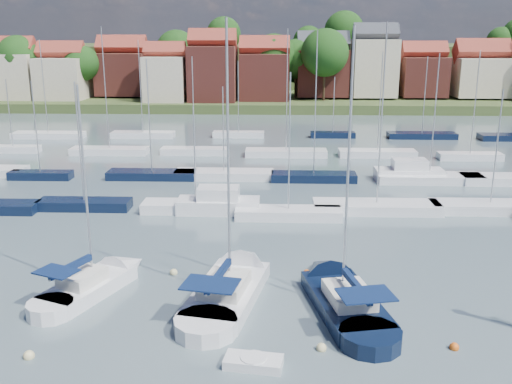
{
  "coord_description": "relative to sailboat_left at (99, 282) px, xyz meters",
  "views": [
    {
      "loc": [
        -0.37,
        -26.47,
        14.69
      ],
      "look_at": [
        -1.88,
        14.0,
        3.51
      ],
      "focal_mm": 40.0,
      "sensor_mm": 36.0,
      "label": 1
    }
  ],
  "objects": [
    {
      "name": "sailboat_left",
      "position": [
        0.0,
        0.0,
        0.0
      ],
      "size": [
        6.01,
        9.84,
        13.14
      ],
      "rotation": [
        0.0,
        0.0,
        1.18
      ],
      "color": "white",
      "rests_on": "ground"
    },
    {
      "name": "far_shore_town",
      "position": [
        13.19,
        127.97,
        4.24
      ],
      "size": [
        212.46,
        90.0,
        22.27
      ],
      "color": "#425128",
      "rests_on": "ground"
    },
    {
      "name": "buoy_g",
      "position": [
        4.1,
        2.18,
        -0.36
      ],
      "size": [
        0.49,
        0.49,
        0.49
      ],
      "primitive_type": "sphere",
      "color": "beige",
      "rests_on": "ground"
    },
    {
      "name": "tender",
      "position": [
        9.62,
        -8.12,
        -0.14
      ],
      "size": [
        2.82,
        1.61,
        0.58
      ],
      "rotation": [
        0.0,
        0.0,
        -0.14
      ],
      "color": "white",
      "rests_on": "ground"
    },
    {
      "name": "buoy_b",
      "position": [
        -0.99,
        -7.78,
        -0.36
      ],
      "size": [
        0.53,
        0.53,
        0.53
      ],
      "primitive_type": "sphere",
      "color": "beige",
      "rests_on": "ground"
    },
    {
      "name": "marina_field",
      "position": [
        12.87,
        30.45,
        0.07
      ],
      "size": [
        79.62,
        41.41,
        15.93
      ],
      "color": "white",
      "rests_on": "ground"
    },
    {
      "name": "ground",
      "position": [
        10.96,
        35.3,
        -0.36
      ],
      "size": [
        260.0,
        260.0,
        0.0
      ],
      "primitive_type": "plane",
      "color": "#415158",
      "rests_on": "ground"
    },
    {
      "name": "buoy_e",
      "position": [
        12.57,
        2.48,
        -0.36
      ],
      "size": [
        0.43,
        0.43,
        0.43
      ],
      "primitive_type": "sphere",
      "color": "#D85914",
      "rests_on": "ground"
    },
    {
      "name": "sailboat_centre",
      "position": [
        8.15,
        0.27,
        -0.02
      ],
      "size": [
        5.64,
        12.92,
        16.97
      ],
      "rotation": [
        0.0,
        0.0,
        1.38
      ],
      "color": "white",
      "rests_on": "ground"
    },
    {
      "name": "buoy_d",
      "position": [
        12.84,
        -6.57,
        -0.36
      ],
      "size": [
        0.5,
        0.5,
        0.5
      ],
      "primitive_type": "sphere",
      "color": "beige",
      "rests_on": "ground"
    },
    {
      "name": "buoy_c",
      "position": [
        7.92,
        -5.06,
        -0.36
      ],
      "size": [
        0.46,
        0.46,
        0.46
      ],
      "primitive_type": "sphere",
      "color": "#D85914",
      "rests_on": "ground"
    },
    {
      "name": "buoy_f",
      "position": [
        19.28,
        -6.26,
        -0.36
      ],
      "size": [
        0.47,
        0.47,
        0.47
      ],
      "primitive_type": "sphere",
      "color": "#D85914",
      "rests_on": "ground"
    },
    {
      "name": "sailboat_navy",
      "position": [
        14.15,
        -0.99,
        -0.01
      ],
      "size": [
        5.53,
        12.29,
        16.46
      ],
      "rotation": [
        0.0,
        0.0,
        1.78
      ],
      "color": "black",
      "rests_on": "ground"
    }
  ]
}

